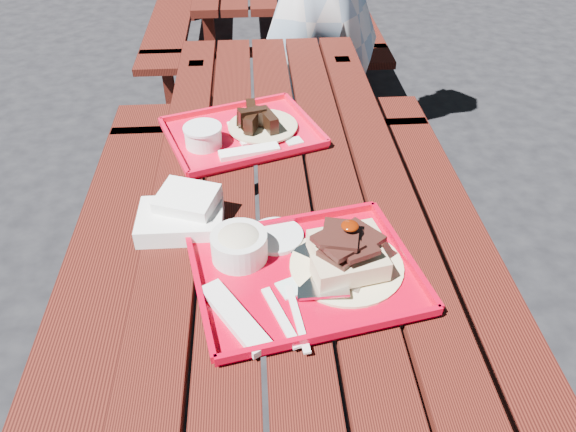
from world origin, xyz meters
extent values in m
plane|color=black|center=(0.00, 0.00, 0.00)|extent=(60.00, 60.00, 0.00)
cube|color=#47150D|center=(-0.30, 0.00, 0.73)|extent=(0.14, 2.40, 0.04)
cube|color=#47150D|center=(-0.15, 0.00, 0.73)|extent=(0.14, 2.40, 0.04)
cube|color=#47150D|center=(0.00, 0.00, 0.73)|extent=(0.14, 2.40, 0.04)
cube|color=#47150D|center=(0.15, 0.00, 0.73)|extent=(0.14, 2.40, 0.04)
cube|color=#47150D|center=(0.30, 0.00, 0.73)|extent=(0.14, 2.40, 0.04)
cube|color=#47150D|center=(-0.58, 0.00, 0.43)|extent=(0.25, 2.40, 0.04)
cube|color=#47150D|center=(-0.58, 0.84, 0.21)|extent=(0.06, 0.06, 0.42)
cube|color=#47150D|center=(0.58, 0.00, 0.43)|extent=(0.25, 2.40, 0.04)
cube|color=#47150D|center=(0.58, 0.84, 0.21)|extent=(0.06, 0.06, 0.42)
cube|color=#47150D|center=(-0.30, 0.96, 0.38)|extent=(0.06, 0.06, 0.75)
cube|color=#47150D|center=(0.30, 0.96, 0.38)|extent=(0.06, 0.06, 0.75)
cube|color=#47150D|center=(0.00, 0.96, 0.43)|extent=(1.40, 0.06, 0.04)
cube|color=#47150D|center=(-0.58, 2.80, 0.43)|extent=(0.25, 2.40, 0.04)
cube|color=#47150D|center=(-0.58, 1.96, 0.21)|extent=(0.06, 0.06, 0.42)
cube|color=#47150D|center=(0.58, 1.96, 0.21)|extent=(0.06, 0.06, 0.42)
cube|color=#47150D|center=(-0.30, 1.84, 0.38)|extent=(0.06, 0.06, 0.75)
cube|color=#47150D|center=(0.30, 1.84, 0.38)|extent=(0.06, 0.06, 0.75)
cube|color=#47150D|center=(0.00, 1.84, 0.43)|extent=(1.40, 0.06, 0.04)
cube|color=#BB001C|center=(0.03, -0.30, 0.76)|extent=(0.56, 0.47, 0.01)
cube|color=#BB001C|center=(-0.01, -0.11, 0.77)|extent=(0.49, 0.11, 0.02)
cube|color=#BB001C|center=(0.07, -0.49, 0.77)|extent=(0.49, 0.11, 0.02)
cube|color=#BB001C|center=(0.27, -0.25, 0.77)|extent=(0.09, 0.38, 0.02)
cube|color=#BB001C|center=(-0.21, -0.35, 0.77)|extent=(0.09, 0.38, 0.02)
cylinder|color=beige|center=(0.13, -0.28, 0.77)|extent=(0.27, 0.27, 0.01)
cube|color=#CBAF85|center=(0.13, -0.32, 0.80)|extent=(0.18, 0.11, 0.05)
cube|color=#CBAF85|center=(0.13, -0.23, 0.80)|extent=(0.18, 0.11, 0.05)
ellipsoid|color=#561301|center=(0.13, -0.28, 0.90)|extent=(0.04, 0.04, 0.02)
cylinder|color=silver|center=(-0.12, -0.23, 0.80)|extent=(0.13, 0.13, 0.07)
ellipsoid|color=beige|center=(-0.12, -0.23, 0.82)|extent=(0.11, 0.11, 0.05)
cylinder|color=silver|center=(-0.03, -0.16, 0.77)|extent=(0.14, 0.14, 0.01)
cube|color=white|center=(-0.13, -0.43, 0.77)|extent=(0.16, 0.22, 0.02)
cube|color=white|center=(-0.03, -0.43, 0.77)|extent=(0.08, 0.18, 0.01)
cube|color=white|center=(0.00, -0.43, 0.77)|extent=(0.04, 0.19, 0.01)
cube|color=silver|center=(-0.01, -0.34, 0.77)|extent=(0.07, 0.07, 0.00)
cube|color=red|center=(-0.11, 0.36, 0.76)|extent=(0.54, 0.48, 0.01)
cube|color=red|center=(-0.17, 0.53, 0.77)|extent=(0.43, 0.16, 0.02)
cube|color=red|center=(-0.06, 0.20, 0.77)|extent=(0.43, 0.16, 0.02)
cube|color=red|center=(0.10, 0.44, 0.77)|extent=(0.13, 0.33, 0.02)
cube|color=red|center=(-0.33, 0.29, 0.77)|extent=(0.13, 0.33, 0.02)
cube|color=white|center=(-0.07, 0.38, 0.77)|extent=(0.20, 0.20, 0.01)
cylinder|color=#C0B287|center=(-0.05, 0.38, 0.77)|extent=(0.23, 0.23, 0.01)
cylinder|color=white|center=(-0.23, 0.30, 0.79)|extent=(0.11, 0.11, 0.06)
cylinder|color=white|center=(-0.23, 0.30, 0.82)|extent=(0.12, 0.12, 0.01)
cube|color=white|center=(-0.09, 0.24, 0.77)|extent=(0.19, 0.09, 0.02)
cube|color=silver|center=(0.05, 0.30, 0.76)|extent=(0.06, 0.06, 0.00)
cube|color=white|center=(-0.27, -0.09, 0.77)|extent=(0.22, 0.16, 0.05)
cube|color=white|center=(-0.25, -0.06, 0.82)|extent=(0.18, 0.16, 0.04)
camera|label=1|loc=(-0.07, -1.23, 1.68)|focal=35.00mm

